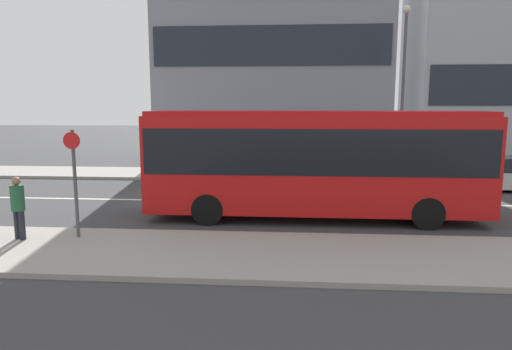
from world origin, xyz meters
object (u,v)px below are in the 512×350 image
at_px(pedestrian_near_stop, 18,204).
at_px(street_lamp, 403,77).
at_px(city_bus, 314,158).
at_px(bus_stop_sign, 75,176).
at_px(parked_car_0, 503,174).

distance_m(pedestrian_near_stop, street_lamp, 16.50).
distance_m(city_bus, pedestrian_near_stop, 8.49).
xyz_separation_m(city_bus, street_lamp, (4.32, 7.25, 2.88)).
distance_m(pedestrian_near_stop, bus_stop_sign, 1.61).
bearing_deg(city_bus, street_lamp, 57.11).
height_order(pedestrian_near_stop, bus_stop_sign, bus_stop_sign).
bearing_deg(bus_stop_sign, pedestrian_near_stop, -167.10).
height_order(pedestrian_near_stop, street_lamp, street_lamp).
relative_size(pedestrian_near_stop, bus_stop_sign, 0.58).
bearing_deg(street_lamp, pedestrian_near_stop, -138.69).
xyz_separation_m(city_bus, bus_stop_sign, (-6.35, -3.04, -0.18)).
relative_size(city_bus, pedestrian_near_stop, 6.35).
bearing_deg(street_lamp, bus_stop_sign, -136.05).
bearing_deg(parked_car_0, street_lamp, 156.78).
distance_m(parked_car_0, pedestrian_near_stop, 18.33).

